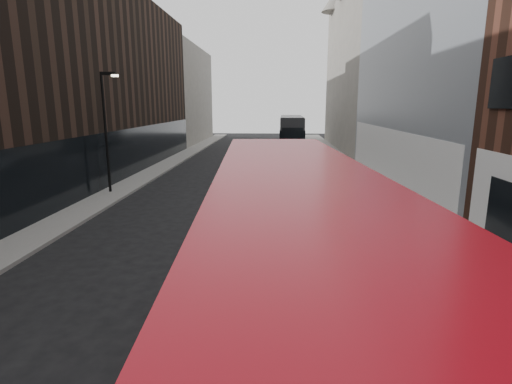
# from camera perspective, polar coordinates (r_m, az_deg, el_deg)

# --- Properties ---
(sidewalk_right) EXTENTS (3.00, 80.00, 0.15)m
(sidewalk_right) POSITION_cam_1_polar(r_m,az_deg,el_deg) (31.19, 13.51, 2.38)
(sidewalk_right) COLOR slate
(sidewalk_right) RESTS_ON ground
(sidewalk_left) EXTENTS (2.00, 80.00, 0.15)m
(sidewalk_left) POSITION_cam_1_polar(r_m,az_deg,el_deg) (32.18, -14.78, 2.61)
(sidewalk_left) COLOR slate
(sidewalk_left) RESTS_ON ground
(building_modern_block) EXTENTS (5.03, 22.00, 20.00)m
(building_modern_block) POSITION_cam_1_polar(r_m,az_deg,el_deg) (28.31, 24.62, 20.65)
(building_modern_block) COLOR #92969B
(building_modern_block) RESTS_ON ground
(building_victorian) EXTENTS (6.50, 24.00, 21.00)m
(building_victorian) POSITION_cam_1_polar(r_m,az_deg,el_deg) (50.32, 14.61, 16.98)
(building_victorian) COLOR slate
(building_victorian) RESTS_ON ground
(building_left_mid) EXTENTS (5.00, 24.00, 14.00)m
(building_left_mid) POSITION_cam_1_polar(r_m,az_deg,el_deg) (37.66, -18.27, 14.37)
(building_left_mid) COLOR black
(building_left_mid) RESTS_ON ground
(building_left_far) EXTENTS (5.00, 20.00, 13.00)m
(building_left_far) POSITION_cam_1_polar(r_m,az_deg,el_deg) (58.74, -10.38, 13.38)
(building_left_far) COLOR slate
(building_left_far) RESTS_ON ground
(street_lamp) EXTENTS (1.06, 0.22, 7.00)m
(street_lamp) POSITION_cam_1_polar(r_m,az_deg,el_deg) (25.30, -20.58, 9.04)
(street_lamp) COLOR black
(street_lamp) RESTS_ON sidewalk_left
(red_bus) EXTENTS (3.27, 10.96, 4.37)m
(red_bus) POSITION_cam_1_polar(r_m,az_deg,el_deg) (6.90, 5.09, -12.58)
(red_bus) COLOR #A10916
(red_bus) RESTS_ON ground
(grey_bus) EXTENTS (3.05, 12.13, 3.89)m
(grey_bus) POSITION_cam_1_polar(r_m,az_deg,el_deg) (50.30, 5.09, 8.69)
(grey_bus) COLOR black
(grey_bus) RESTS_ON ground
(car_a) EXTENTS (1.72, 3.83, 1.28)m
(car_a) POSITION_cam_1_polar(r_m,az_deg,el_deg) (22.70, 8.11, 0.36)
(car_a) COLOR black
(car_a) RESTS_ON ground
(car_b) EXTENTS (2.02, 4.38, 1.39)m
(car_b) POSITION_cam_1_polar(r_m,az_deg,el_deg) (29.16, 0.42, 3.28)
(car_b) COLOR gray
(car_b) RESTS_ON ground
(car_c) EXTENTS (2.60, 5.42, 1.52)m
(car_c) POSITION_cam_1_polar(r_m,az_deg,el_deg) (29.57, 3.88, 3.51)
(car_c) COLOR black
(car_c) RESTS_ON ground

